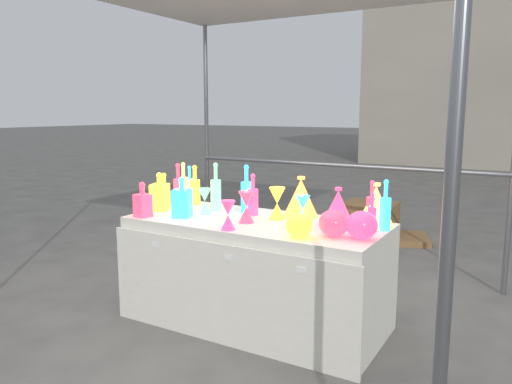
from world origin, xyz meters
The scene contains 29 objects.
ground centered at (0.00, 0.00, 0.00)m, with size 80.00×80.00×0.00m, color slate.
display_table centered at (0.00, -0.01, 0.37)m, with size 1.84×0.83×0.75m.
cardboard_box_closed centered at (-0.04, 2.78, 0.22)m, with size 0.59×0.43×0.43m, color olive.
cardboard_box_flat centered at (0.24, 2.77, 0.03)m, with size 0.79×0.56×0.07m, color olive.
bottle_0 centered at (-0.73, 0.27, 0.91)m, with size 0.08×0.08×0.32m, color red, non-canonical shape.
bottle_1 centered at (-0.85, 0.35, 0.90)m, with size 0.07×0.07×0.30m, color green, non-canonical shape.
bottle_2 centered at (-0.79, 0.13, 0.92)m, with size 0.08×0.08×0.35m, color #D04515, non-canonical shape.
bottle_3 centered at (-0.11, 0.15, 0.90)m, with size 0.08×0.08×0.31m, color #1E40AF, non-canonical shape.
bottle_4 centered at (-0.85, 0.27, 0.92)m, with size 0.08×0.08×0.34m, color #168A7B, non-canonical shape.
bottle_5 centered at (-0.44, 0.15, 0.93)m, with size 0.08×0.08×0.37m, color #B52481, non-canonical shape.
bottle_6 centered at (-0.80, -0.03, 0.89)m, with size 0.07×0.07×0.29m, color red, non-canonical shape.
bottle_7 centered at (-0.21, 0.21, 0.93)m, with size 0.09×0.09×0.36m, color green, non-canonical shape.
decanter_0 centered at (-0.81, -0.07, 0.90)m, with size 0.12×0.12×0.29m, color red, non-canonical shape.
decanter_1 centered at (-0.76, -0.31, 0.88)m, with size 0.10×0.10×0.25m, color #D04515, non-canonical shape.
decanter_2 centered at (-0.51, -0.18, 0.90)m, with size 0.12×0.12×0.29m, color green, non-canonical shape.
hourglass_0 centered at (-0.02, -0.10, 0.86)m, with size 0.11×0.11×0.22m, color #D04515, non-canonical shape.
hourglass_1 centered at (-0.01, -0.34, 0.85)m, with size 0.10×0.10×0.19m, color #1E40AF, non-canonical shape.
hourglass_3 centered at (-0.44, 0.00, 0.85)m, with size 0.10×0.10×0.19m, color #B52481, non-canonical shape.
hourglass_4 centered at (0.11, 0.10, 0.86)m, with size 0.11×0.11×0.23m, color red, non-canonical shape.
hourglass_5 centered at (0.33, 0.05, 0.85)m, with size 0.10×0.10×0.20m, color green, non-canonical shape.
globe_0 centered at (0.47, -0.29, 0.82)m, with size 0.17×0.17×0.13m, color red, non-canonical shape.
globe_2 centered at (0.64, -0.16, 0.82)m, with size 0.19×0.19×0.15m, color #D04515, non-canonical shape.
globe_3 centered at (0.81, -0.13, 0.83)m, with size 0.19×0.19×0.15m, color #1E40AF, non-canonical shape.
lampshade_0 centered at (0.22, 0.26, 0.90)m, with size 0.25×0.25×0.29m, color #F6FF35, non-canonical shape.
lampshade_2 centered at (0.55, 0.14, 0.88)m, with size 0.22×0.22×0.26m, color #1E40AF, non-canonical shape.
lampshade_3 centered at (0.77, 0.24, 0.90)m, with size 0.25×0.25×0.29m, color #168A7B, non-canonical shape.
bottle_8 centered at (0.86, 0.16, 0.91)m, with size 0.07×0.07×0.33m, color green, non-canonical shape.
bottle_9 centered at (0.75, 0.22, 0.90)m, with size 0.07×0.07×0.31m, color #D04515, non-canonical shape.
bottle_10 centered at (0.79, 0.09, 0.87)m, with size 0.05×0.05×0.24m, color #1E40AF, non-canonical shape.
Camera 1 is at (1.72, -2.94, 1.51)m, focal length 35.00 mm.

